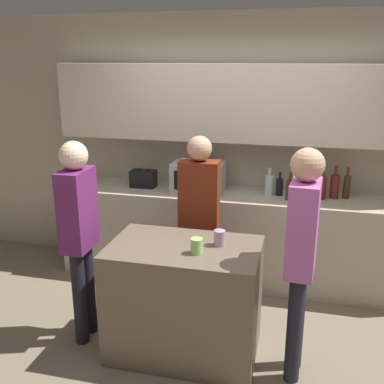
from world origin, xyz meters
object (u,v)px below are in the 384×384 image
Objects in this scene: bottle_1 at (279,186)px; person_right at (199,211)px; bottle_3 at (300,191)px; bottle_4 at (313,187)px; bottle_7 at (347,186)px; cup_0 at (197,246)px; bottle_6 at (335,186)px; microwave at (199,177)px; bottle_2 at (290,189)px; bottle_0 at (269,185)px; person_left at (79,226)px; cup_1 at (219,238)px; person_center at (301,246)px; toaster at (143,179)px; bottle_5 at (322,187)px.

bottle_1 is 0.99m from person_right.
bottle_4 is at bearing 56.74° from bottle_3.
bottle_7 is at bearing 23.52° from bottle_3.
cup_0 is (-0.71, -1.33, -0.08)m from bottle_3.
bottle_6 is 2.87× the size of cup_0.
bottle_2 is at bearing -5.99° from microwave.
bottle_2 is at bearing 65.74° from cup_0.
person_left reaches higher than bottle_0.
bottle_7 is at bearing 18.27° from bottle_2.
cup_1 is 1.11m from person_left.
person_center is (0.73, 0.03, 0.06)m from cup_0.
bottle_4 is at bearing 62.46° from cup_1.
microwave is at bearing -177.41° from bottle_6.
bottle_1 is at bearing -176.98° from bottle_6.
bottle_3 is at bearing 5.90° from person_center.
bottle_2 is at bearing -161.73° from bottle_7.
bottle_3 is at bearing -3.86° from toaster.
bottle_7 reaches higher than bottle_0.
person_right reaches higher than bottle_3.
bottle_6 is 0.19× the size of person_center.
toaster is at bearing -177.47° from bottle_4.
bottle_7 is at bearing 0.35° from bottle_4.
toaster is (-0.60, 0.00, -0.06)m from microwave.
cup_0 is (0.91, -1.44, -0.07)m from toaster.
cup_1 is at bearing -102.10° from bottle_0.
person_center reaches higher than cup_0.
person_left is 1.70m from person_center.
bottle_0 is 0.17× the size of person_right.
bottle_1 is at bearing 145.39° from bottle_3.
bottle_0 reaches higher than cup_1.
bottle_0 is at bearing 159.11° from bottle_3.
bottle_0 is 0.23m from bottle_2.
bottle_5 is 1.71m from cup_0.
bottle_6 is 0.20× the size of person_right.
bottle_1 is 0.64m from bottle_7.
bottle_0 reaches higher than cup_0.
bottle_3 reaches higher than bottle_1.
person_center reaches higher than cup_1.
toaster is 1.42m from bottle_1.
bottle_4 is 1.49m from person_center.
toaster is at bearing 176.14° from bottle_3.
microwave is at bearing 102.31° from cup_0.
bottle_1 is at bearing 176.49° from bottle_5.
bottle_2 is at bearing -27.47° from bottle_0.
bottle_6 reaches higher than bottle_2.
bottle_0 is 1.50m from cup_0.
bottle_4 is 0.14× the size of person_center.
person_center is at bearing -89.07° from bottle_3.
bottle_0 is 0.85× the size of bottle_6.
bottle_4 is 1.26m from person_right.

